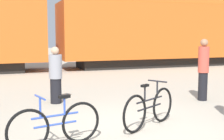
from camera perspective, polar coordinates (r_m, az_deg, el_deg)
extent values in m
plane|color=#B2A893|center=(6.59, 4.21, -10.49)|extent=(80.00, 80.00, 0.00)
cube|color=black|center=(19.79, 10.90, 1.61)|extent=(11.73, 2.15, 0.55)
cube|color=#CC5B1E|center=(19.72, 11.01, 6.94)|extent=(13.96, 2.86, 3.13)
cylinder|color=#CC5B1E|center=(19.80, 11.11, 11.48)|extent=(12.84, 2.72, 2.72)
cube|color=#4C4238|center=(16.63, -10.41, -0.22)|extent=(40.75, 0.07, 0.01)
cube|color=#4C4238|center=(18.04, -11.12, 0.28)|extent=(40.75, 0.07, 0.01)
torus|color=black|center=(7.03, 9.23, -6.26)|extent=(0.68, 0.43, 0.76)
torus|color=black|center=(6.17, 4.20, -7.99)|extent=(0.68, 0.43, 0.76)
cylinder|color=black|center=(6.55, 6.91, -5.41)|extent=(0.81, 0.51, 0.04)
cylinder|color=black|center=(6.59, 6.89, -6.78)|extent=(0.74, 0.46, 0.04)
cylinder|color=black|center=(6.37, 6.03, -4.28)|extent=(0.04, 0.04, 0.32)
cube|color=black|center=(6.34, 6.04, -2.85)|extent=(0.21, 0.17, 0.05)
cylinder|color=black|center=(6.76, 8.26, -3.53)|extent=(0.04, 0.04, 0.36)
cylinder|color=black|center=(6.73, 8.29, -2.04)|extent=(0.26, 0.41, 0.03)
torus|color=black|center=(5.32, -15.12, -10.73)|extent=(0.73, 0.22, 0.74)
torus|color=black|center=(5.67, -5.70, -9.47)|extent=(0.73, 0.22, 0.74)
cylinder|color=#3351B7|center=(5.43, -10.29, -8.20)|extent=(0.83, 0.23, 0.04)
cylinder|color=#3351B7|center=(5.47, -10.26, -9.77)|extent=(0.76, 0.21, 0.04)
cylinder|color=#3351B7|center=(5.45, -8.68, -6.42)|extent=(0.04, 0.04, 0.31)
cube|color=black|center=(5.42, -8.71, -4.83)|extent=(0.21, 0.12, 0.05)
cylinder|color=#3351B7|center=(5.29, -12.99, -6.72)|extent=(0.04, 0.04, 0.34)
cylinder|color=#3351B7|center=(5.26, -13.04, -4.89)|extent=(0.14, 0.45, 0.03)
cylinder|color=black|center=(8.91, -10.22, -3.77)|extent=(0.31, 0.31, 0.70)
cylinder|color=gray|center=(8.82, -10.31, 0.62)|extent=(0.37, 0.37, 0.67)
sphere|color=tan|center=(8.78, -10.37, 3.50)|extent=(0.22, 0.22, 0.22)
cylinder|color=black|center=(9.51, 16.26, -2.90)|extent=(0.26, 0.26, 0.83)
cylinder|color=#CC4C3D|center=(9.42, 16.41, 1.85)|extent=(0.31, 0.31, 0.76)
sphere|color=#A37556|center=(9.40, 16.51, 4.82)|extent=(0.22, 0.22, 0.22)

